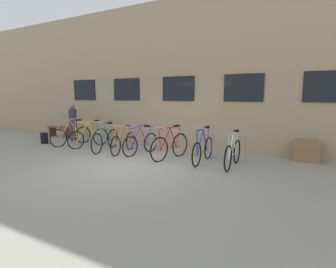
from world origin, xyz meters
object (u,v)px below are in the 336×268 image
(wooden_bench, at_px, (60,130))
(backpack, at_px, (44,138))
(bicycle_orange, at_px, (124,142))
(bicycle_blue, at_px, (203,149))
(bicycle_purple, at_px, (141,143))
(bicycle_red, at_px, (170,146))
(bicycle_teal, at_px, (105,139))
(person_by_bench, at_px, (73,120))
(bicycle_yellow, at_px, (89,137))
(planter_box, at_px, (307,151))
(bicycle_white, at_px, (233,153))
(bicycle_pink, at_px, (71,135))

(wooden_bench, relative_size, backpack, 3.26)
(bicycle_orange, xyz_separation_m, backpack, (-3.86, -0.19, -0.15))
(bicycle_blue, distance_m, backpack, 6.73)
(bicycle_purple, height_order, bicycle_red, bicycle_purple)
(bicycle_teal, bearing_deg, bicycle_blue, 1.18)
(bicycle_orange, bearing_deg, person_by_bench, 165.84)
(bicycle_red, xyz_separation_m, backpack, (-5.68, -0.15, -0.18))
(bicycle_yellow, bearing_deg, bicycle_red, -3.21)
(bicycle_yellow, relative_size, planter_box, 2.43)
(bicycle_orange, bearing_deg, bicycle_blue, 0.49)
(bicycle_blue, bearing_deg, planter_box, 30.03)
(bicycle_purple, relative_size, backpack, 3.68)
(bicycle_purple, relative_size, person_by_bench, 1.03)
(bicycle_purple, height_order, bicycle_yellow, bicycle_purple)
(wooden_bench, bearing_deg, bicycle_white, -8.85)
(bicycle_red, relative_size, wooden_bench, 1.17)
(bicycle_purple, xyz_separation_m, bicycle_blue, (2.21, -0.06, 0.01))
(bicycle_pink, xyz_separation_m, planter_box, (8.19, 1.43, -0.09))
(bicycle_white, height_order, bicycle_red, bicycle_red)
(bicycle_yellow, height_order, bicycle_red, bicycle_red)
(bicycle_yellow, relative_size, bicycle_pink, 0.97)
(bicycle_white, relative_size, planter_box, 2.38)
(bicycle_red, bearing_deg, bicycle_purple, 173.88)
(planter_box, bearing_deg, bicycle_pink, -170.09)
(bicycle_red, relative_size, bicycle_teal, 0.95)
(person_by_bench, bearing_deg, bicycle_teal, -19.18)
(wooden_bench, distance_m, planter_box, 10.21)
(bicycle_yellow, height_order, person_by_bench, person_by_bench)
(bicycle_white, xyz_separation_m, person_by_bench, (-7.07, 0.88, 0.52))
(bicycle_purple, distance_m, bicycle_orange, 0.66)
(bicycle_purple, height_order, bicycle_pink, bicycle_pink)
(bicycle_yellow, xyz_separation_m, planter_box, (7.29, 1.40, -0.08))
(person_by_bench, xyz_separation_m, planter_box, (8.85, 0.73, -0.60))
(bicycle_white, distance_m, bicycle_pink, 6.42)
(person_by_bench, bearing_deg, planter_box, 4.69)
(bicycle_pink, xyz_separation_m, person_by_bench, (-0.66, 0.70, 0.51))
(bicycle_yellow, distance_m, planter_box, 7.42)
(bicycle_pink, bearing_deg, bicycle_blue, -1.14)
(bicycle_purple, bearing_deg, bicycle_pink, 179.20)
(bicycle_red, bearing_deg, bicycle_blue, 3.39)
(bicycle_white, xyz_separation_m, bicycle_pink, (-6.41, 0.17, 0.01))
(bicycle_purple, distance_m, bicycle_white, 3.10)
(bicycle_white, distance_m, bicycle_teal, 4.51)
(bicycle_white, distance_m, bicycle_orange, 3.74)
(bicycle_white, height_order, bicycle_orange, same)
(bicycle_yellow, relative_size, bicycle_teal, 0.96)
(bicycle_red, distance_m, wooden_bench, 6.63)
(bicycle_purple, height_order, planter_box, bicycle_purple)
(bicycle_white, xyz_separation_m, bicycle_red, (-1.93, -0.00, 0.02))
(bicycle_teal, distance_m, wooden_bench, 4.13)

